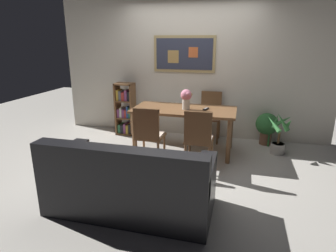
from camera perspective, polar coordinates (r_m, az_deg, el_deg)
The scene contains 12 objects.
ground_plane at distance 4.51m, azimuth 0.98°, elevation -7.11°, with size 12.00×12.00×0.00m, color #B7B2A8.
wall_back_with_painting at distance 5.55m, azimuth 4.62°, elevation 11.36°, with size 5.20×0.14×2.60m.
dining_table at distance 4.73m, azimuth 3.23°, elevation 2.39°, with size 1.69×0.83×0.75m.
dining_chair_near_left at distance 4.20m, azimuth -3.90°, elevation -1.15°, with size 0.40×0.41×0.91m.
dining_chair_far_right at distance 5.40m, azimuth 8.48°, elevation 2.79°, with size 0.40×0.41×0.91m.
dining_chair_near_right at distance 4.04m, azimuth 6.15°, elevation -1.92°, with size 0.40×0.41×0.91m.
leather_couch at distance 3.20m, azimuth -7.81°, elevation -11.64°, with size 1.80×0.84×0.84m.
bookshelf at distance 5.73m, azimuth -8.50°, elevation 3.11°, with size 0.36×0.28×1.03m.
potted_ivy at distance 5.43m, azimuth 19.17°, elevation -0.02°, with size 0.39×0.39×0.60m.
potted_palm at distance 5.05m, azimuth 21.36°, elevation -1.91°, with size 0.45×0.47×0.74m.
flower_vase at distance 4.62m, azimuth 3.68°, elevation 5.74°, with size 0.19×0.20×0.33m.
tv_remote at distance 4.68m, azimuth 7.61°, elevation 3.42°, with size 0.09×0.16×0.02m.
Camera 1 is at (0.97, -4.01, 1.83)m, focal length 30.42 mm.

